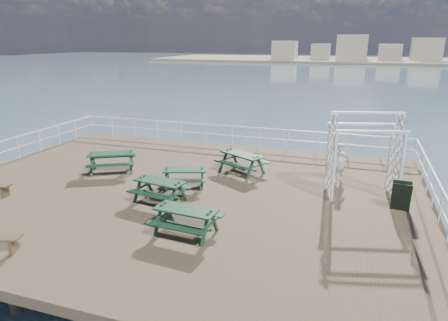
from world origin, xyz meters
TOP-DOWN VIEW (x-y plane):
  - ground at (0.00, 0.00)m, footprint 18.00×14.00m
  - sea_backdrop at (12.54, 134.07)m, footprint 300.00×300.00m
  - railing at (-0.07, 2.57)m, footprint 17.77×13.76m
  - picnic_table_a at (-3.55, 1.12)m, footprint 2.43×2.28m
  - picnic_table_b at (1.73, 2.81)m, footprint 2.41×2.26m
  - picnic_table_c at (0.13, 0.45)m, footprint 1.98×1.79m
  - picnic_table_d at (-0.07, -1.17)m, footprint 2.00×1.72m
  - picnic_table_e at (1.78, -3.09)m, footprint 1.92×1.60m
  - trellis_arbor at (6.53, 1.72)m, footprint 2.71×1.90m
  - sandwich_board at (7.80, 0.72)m, footprint 0.63×0.49m
  - person at (5.70, 2.91)m, footprint 0.67×0.61m

SIDE VIEW (x-z plane):
  - sea_backdrop at x=12.54m, z-range -5.11..4.09m
  - ground at x=0.00m, z-range -0.30..0.00m
  - sandwich_board at x=7.80m, z-range -0.01..0.98m
  - picnic_table_c at x=0.13m, z-range 0.11..0.90m
  - picnic_table_d at x=-0.07m, z-range 0.12..0.99m
  - picnic_table_e at x=1.78m, z-range 0.12..1.00m
  - picnic_table_b at x=1.73m, z-range 0.13..1.06m
  - picnic_table_a at x=-3.55m, z-range 0.13..1.07m
  - person at x=5.70m, z-range 0.00..1.54m
  - railing at x=-0.07m, z-range 0.32..1.42m
  - trellis_arbor at x=6.53m, z-range -0.17..2.89m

